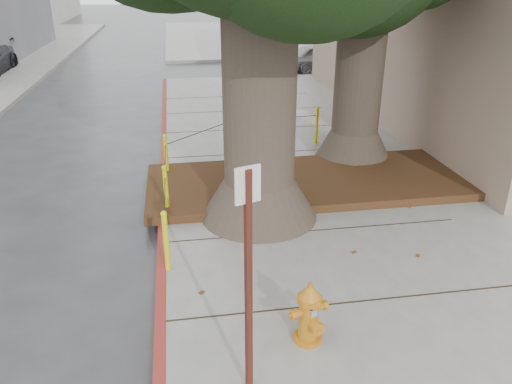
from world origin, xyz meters
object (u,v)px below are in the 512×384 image
Objects in this scene: car_red at (354,50)px; signpost at (248,274)px; car_silver at (323,57)px; fire_hydrant at (309,313)px.

signpost is at bearing 163.36° from car_red.
signpost reaches higher than car_red.
signpost reaches higher than car_silver.
car_red is (7.49, 19.58, 0.05)m from fire_hydrant.
signpost reaches higher than fire_hydrant.
car_red reaches higher than fire_hydrant.
car_silver is (5.32, 17.66, 0.06)m from fire_hydrant.
car_red is at bearing 52.69° from fire_hydrant.
car_silver is 2.90m from car_red.
car_silver reaches higher than fire_hydrant.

